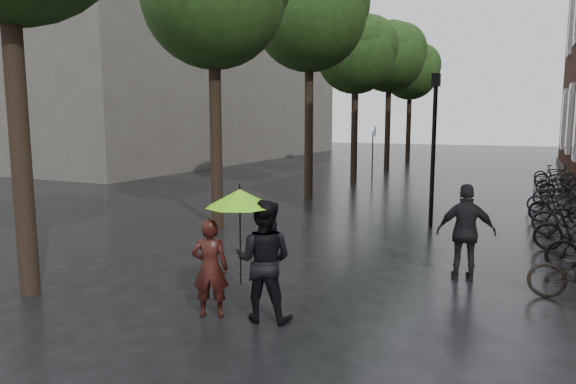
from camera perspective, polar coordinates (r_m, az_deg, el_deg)
The scene contains 10 objects.
ground at distance 6.64m, azimuth -10.98°, elevation -18.45°, with size 120.00×120.00×0.00m, color black.
bg_building at distance 41.76m, azimuth -13.18°, elevation 13.37°, with size 16.00×30.00×14.00m, color #47423D.
street_trees at distance 22.28m, azimuth 5.18°, elevation 16.73°, with size 4.33×34.03×8.91m.
person_burgundy at distance 7.82m, azimuth -8.64°, elevation -8.36°, with size 0.55×0.36×1.51m, color black.
person_black at distance 7.59m, azimuth -2.70°, elevation -7.61°, with size 0.88×0.68×1.80m, color black.
lime_umbrella at distance 7.50m, azimuth -5.39°, elevation -0.68°, with size 1.02×1.02×1.51m.
pedestrian_walking at distance 10.00m, azimuth 19.18°, elevation -4.25°, with size 1.05×0.44×1.79m, color black.
parked_bicycles at distance 18.14m, azimuth 28.19°, elevation -0.79°, with size 2.03×18.19×1.03m.
lamp_post at distance 14.55m, azimuth 15.91°, elevation 6.09°, with size 0.22×0.22×4.18m.
cycle_sign at distance 23.87m, azimuth 9.49°, elevation 5.07°, with size 0.14×0.49×2.68m.
Camera 1 is at (3.56, -4.77, 2.94)m, focal length 32.00 mm.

